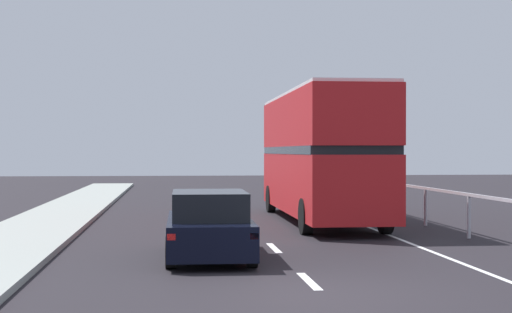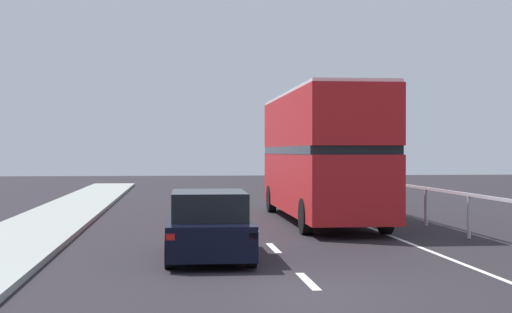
# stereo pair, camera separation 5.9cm
# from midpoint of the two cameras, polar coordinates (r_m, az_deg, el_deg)

# --- Properties ---
(ground_plane) EXTENTS (73.77, 120.00, 0.10)m
(ground_plane) POSITION_cam_midpoint_polar(r_m,az_deg,el_deg) (12.86, 4.64, -10.13)
(ground_plane) COLOR black
(lane_paint_markings) EXTENTS (3.64, 46.00, 0.01)m
(lane_paint_markings) POSITION_cam_midpoint_polar(r_m,az_deg,el_deg) (21.75, 6.23, -5.66)
(lane_paint_markings) COLOR silver
(lane_paint_markings) RESTS_ON ground
(bridge_side_railing) EXTENTS (0.10, 42.00, 1.19)m
(bridge_side_railing) POSITION_cam_midpoint_polar(r_m,az_deg,el_deg) (22.82, 13.71, -2.99)
(bridge_side_railing) COLOR #B6B2BC
(bridge_side_railing) RESTS_ON ground
(double_decker_bus_red) EXTENTS (2.57, 10.86, 4.18)m
(double_decker_bus_red) POSITION_cam_midpoint_polar(r_m,az_deg,el_deg) (25.29, 4.67, 0.28)
(double_decker_bus_red) COLOR red
(double_decker_bus_red) RESTS_ON ground
(hatchback_car_near) EXTENTS (1.84, 4.29, 1.45)m
(hatchback_car_near) POSITION_cam_midpoint_polar(r_m,az_deg,el_deg) (16.66, -3.57, -5.15)
(hatchback_car_near) COLOR black
(hatchback_car_near) RESTS_ON ground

